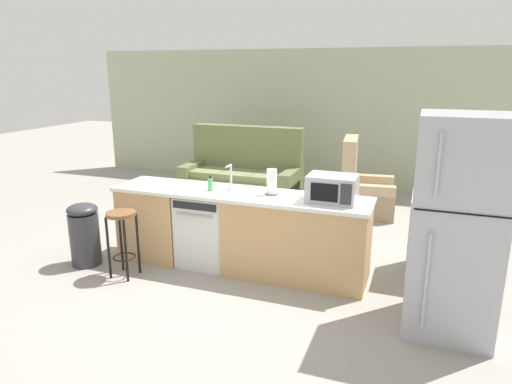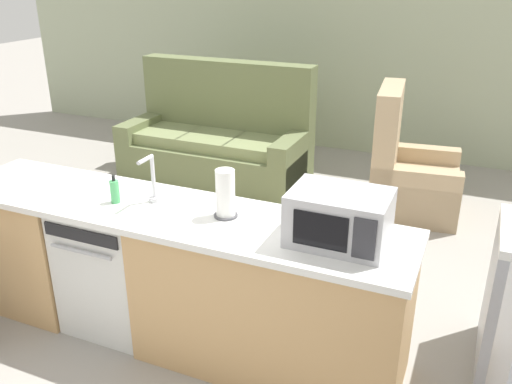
# 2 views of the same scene
# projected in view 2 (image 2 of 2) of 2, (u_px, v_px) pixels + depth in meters

# --- Properties ---
(ground_plane) EXTENTS (24.00, 24.00, 0.00)m
(ground_plane) POSITION_uv_depth(u_px,v_px,m) (155.00, 328.00, 3.60)
(ground_plane) COLOR gray
(wall_back) EXTENTS (10.00, 0.06, 2.60)m
(wall_back) POSITION_uv_depth(u_px,v_px,m) (361.00, 47.00, 6.53)
(wall_back) COLOR #A8B293
(wall_back) RESTS_ON ground_plane
(kitchen_counter) EXTENTS (2.94, 0.66, 0.90)m
(kitchen_counter) POSITION_uv_depth(u_px,v_px,m) (183.00, 281.00, 3.35)
(kitchen_counter) COLOR tan
(kitchen_counter) RESTS_ON ground_plane
(dishwasher) EXTENTS (0.58, 0.61, 0.84)m
(dishwasher) POSITION_uv_depth(u_px,v_px,m) (118.00, 265.00, 3.52)
(dishwasher) COLOR silver
(dishwasher) RESTS_ON ground_plane
(microwave) EXTENTS (0.50, 0.37, 0.28)m
(microwave) POSITION_uv_depth(u_px,v_px,m) (339.00, 218.00, 2.75)
(microwave) COLOR #B7B7BC
(microwave) RESTS_ON kitchen_counter
(sink_faucet) EXTENTS (0.07, 0.18, 0.30)m
(sink_faucet) POSITION_uv_depth(u_px,v_px,m) (152.00, 182.00, 3.23)
(sink_faucet) COLOR silver
(sink_faucet) RESTS_ON kitchen_counter
(paper_towel_roll) EXTENTS (0.14, 0.14, 0.28)m
(paper_towel_roll) POSITION_uv_depth(u_px,v_px,m) (225.00, 194.00, 3.04)
(paper_towel_roll) COLOR #4C4C51
(paper_towel_roll) RESTS_ON kitchen_counter
(soap_bottle) EXTENTS (0.06, 0.06, 0.18)m
(soap_bottle) POSITION_uv_depth(u_px,v_px,m) (115.00, 191.00, 3.25)
(soap_bottle) COLOR #4CB266
(soap_bottle) RESTS_ON kitchen_counter
(couch) EXTENTS (2.00, 0.90, 1.27)m
(couch) POSITION_uv_depth(u_px,v_px,m) (219.00, 143.00, 6.00)
(couch) COLOR #667047
(couch) RESTS_ON ground_plane
(armchair) EXTENTS (0.89, 0.93, 1.20)m
(armchair) POSITION_uv_depth(u_px,v_px,m) (405.00, 176.00, 5.20)
(armchair) COLOR tan
(armchair) RESTS_ON ground_plane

